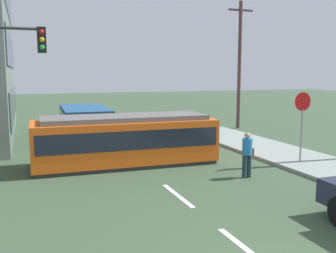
% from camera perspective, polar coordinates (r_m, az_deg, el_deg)
% --- Properties ---
extents(ground_plane, '(120.00, 120.00, 0.00)m').
position_cam_1_polar(ground_plane, '(15.82, -4.05, -5.95)').
color(ground_plane, '#3A5037').
extents(lane_stripe_1, '(0.16, 2.40, 0.01)m').
position_cam_1_polar(lane_stripe_1, '(8.86, 11.66, -17.52)').
color(lane_stripe_1, silver).
rests_on(lane_stripe_1, ground).
extents(lane_stripe_2, '(0.16, 2.40, 0.01)m').
position_cam_1_polar(lane_stripe_2, '(12.18, 1.43, -10.18)').
color(lane_stripe_2, silver).
rests_on(lane_stripe_2, ground).
extents(lane_stripe_3, '(0.16, 2.40, 0.01)m').
position_cam_1_polar(lane_stripe_3, '(22.14, -8.98, -2.01)').
color(lane_stripe_3, silver).
rests_on(lane_stripe_3, ground).
extents(lane_stripe_4, '(0.16, 2.40, 0.01)m').
position_cam_1_polar(lane_stripe_4, '(27.98, -11.47, -0.01)').
color(lane_stripe_4, silver).
rests_on(lane_stripe_4, ground).
extents(streetcar_tram, '(7.52, 2.75, 2.06)m').
position_cam_1_polar(streetcar_tram, '(16.09, -6.38, -1.87)').
color(streetcar_tram, '#EC5B15').
rests_on(streetcar_tram, ground).
extents(city_bus, '(2.69, 5.63, 1.81)m').
position_cam_1_polar(city_bus, '(22.92, -12.22, 0.86)').
color(city_bus, '#224F7E').
rests_on(city_bus, ground).
extents(pedestrian_crossing, '(0.46, 0.36, 1.67)m').
position_cam_1_polar(pedestrian_crossing, '(14.25, 11.68, -3.75)').
color(pedestrian_crossing, '#1E353F').
rests_on(pedestrian_crossing, ground).
extents(stop_sign, '(0.76, 0.07, 2.88)m').
position_cam_1_polar(stop_sign, '(16.60, 19.30, 1.97)').
color(stop_sign, gray).
rests_on(stop_sign, sidewalk_curb_right).
extents(traffic_light_mast, '(2.23, 0.33, 5.43)m').
position_cam_1_polar(traffic_light_mast, '(13.64, -23.13, 7.07)').
color(traffic_light_mast, '#333333').
rests_on(traffic_light_mast, ground).
extents(utility_pole_mid, '(1.80, 0.24, 8.56)m').
position_cam_1_polar(utility_pole_mid, '(26.88, 10.55, 9.23)').
color(utility_pole_mid, brown).
rests_on(utility_pole_mid, ground).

